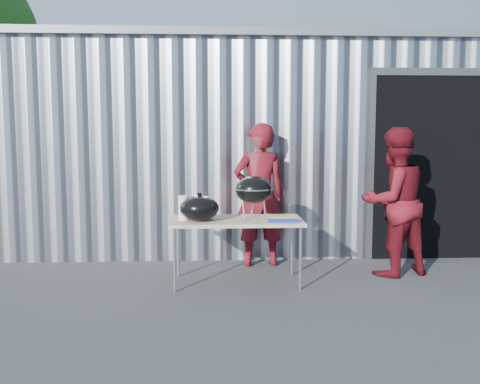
{
  "coord_description": "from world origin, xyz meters",
  "views": [
    {
      "loc": [
        -0.08,
        -5.47,
        1.72
      ],
      "look_at": [
        0.23,
        0.68,
        1.05
      ],
      "focal_mm": 40.0,
      "sensor_mm": 36.0,
      "label": 1
    }
  ],
  "objects": [
    {
      "name": "person_cook",
      "position": [
        0.52,
        1.41,
        0.93
      ],
      "size": [
        0.72,
        0.52,
        1.86
      ],
      "primitive_type": "imported",
      "rotation": [
        0.0,
        0.0,
        3.25
      ],
      "color": "maroon",
      "rests_on": "ground"
    },
    {
      "name": "paper_towels",
      "position": [
        -0.42,
        0.52,
        0.89
      ],
      "size": [
        0.12,
        0.12,
        0.28
      ],
      "primitive_type": "cylinder",
      "color": "white",
      "rests_on": "folding_table"
    },
    {
      "name": "white_tub",
      "position": [
        -0.37,
        0.76,
        0.8
      ],
      "size": [
        0.2,
        0.15,
        0.1
      ],
      "primitive_type": "cube",
      "color": "white",
      "rests_on": "folding_table"
    },
    {
      "name": "person_bystander",
      "position": [
        2.11,
        0.86,
        0.9
      ],
      "size": [
        1.05,
        0.93,
        1.8
      ],
      "primitive_type": "imported",
      "rotation": [
        0.0,
        0.0,
        3.47
      ],
      "color": "maroon",
      "rests_on": "ground"
    },
    {
      "name": "ground",
      "position": [
        0.0,
        0.0,
        0.0
      ],
      "size": [
        80.0,
        80.0,
        0.0
      ],
      "primitive_type": "plane",
      "color": "#343437"
    },
    {
      "name": "building",
      "position": [
        0.92,
        4.59,
        1.54
      ],
      "size": [
        8.2,
        6.2,
        3.1
      ],
      "color": "silver",
      "rests_on": "ground"
    },
    {
      "name": "folding_table",
      "position": [
        0.18,
        0.57,
        0.71
      ],
      "size": [
        1.5,
        0.75,
        0.75
      ],
      "color": "tan",
      "rests_on": "ground"
    },
    {
      "name": "kettle_grill",
      "position": [
        0.38,
        0.58,
        1.17
      ],
      "size": [
        0.43,
        0.43,
        0.93
      ],
      "color": "black",
      "rests_on": "folding_table"
    },
    {
      "name": "grill_lid",
      "position": [
        -0.24,
        0.47,
        0.89
      ],
      "size": [
        0.44,
        0.44,
        0.32
      ],
      "color": "black",
      "rests_on": "folding_table"
    },
    {
      "name": "foil_box",
      "position": [
        0.68,
        0.32,
        0.78
      ],
      "size": [
        0.32,
        0.06,
        0.06
      ],
      "color": "#172698",
      "rests_on": "folding_table"
    }
  ]
}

